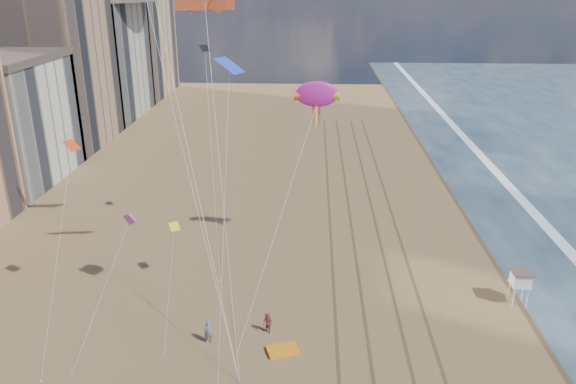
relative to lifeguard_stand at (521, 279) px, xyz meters
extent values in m
plane|color=#42301E|center=(4.51, 15.16, -2.42)|extent=(260.00, 260.00, 0.00)
plane|color=white|center=(8.71, 15.16, -2.41)|extent=(260.00, 260.00, 0.00)
cube|color=brown|center=(-15.69, 5.16, -2.41)|extent=(0.28, 120.00, 0.01)
cube|color=brown|center=(-13.29, 5.16, -2.41)|extent=(0.28, 120.00, 0.01)
cube|color=brown|center=(-10.49, 5.16, -2.41)|extent=(0.28, 120.00, 0.01)
cube|color=brown|center=(-8.29, 5.16, -2.41)|extent=(0.28, 120.00, 0.01)
cube|color=silver|center=(-59.49, 29.16, 5.58)|extent=(14.00, 18.00, 16.00)
cube|color=tan|center=(-60.49, 47.16, 11.58)|extent=(16.00, 20.00, 28.00)
cube|color=#BCB2A3|center=(-59.99, 67.16, 8.58)|extent=(15.00, 22.00, 22.00)
cube|color=tan|center=(-60.49, 89.16, 10.58)|extent=(16.00, 24.00, 26.00)
cylinder|color=white|center=(-0.58, -0.58, -1.55)|extent=(0.12, 0.12, 1.74)
cylinder|color=white|center=(0.58, -0.58, -1.55)|extent=(0.12, 0.12, 1.74)
cylinder|color=white|center=(-0.58, 0.58, -1.55)|extent=(0.12, 0.12, 1.74)
cylinder|color=white|center=(0.58, 0.58, -1.55)|extent=(0.12, 0.12, 1.74)
cube|color=white|center=(0.00, 0.00, -0.54)|extent=(1.54, 1.54, 0.12)
cube|color=white|center=(0.00, 0.00, 0.04)|extent=(1.45, 1.45, 1.06)
cube|color=#473D38|center=(0.00, 0.00, 0.67)|extent=(1.74, 1.74, 0.10)
cube|color=orange|center=(-19.80, -7.57, -2.29)|extent=(2.67, 2.16, 0.26)
ellipsoid|color=#B71C94|center=(-17.51, 8.33, 13.93)|extent=(4.21, 0.79, 2.50)
cone|color=red|center=(-19.01, 8.33, 13.74)|extent=(1.13, 0.94, 0.94)
cone|color=#FFF21A|center=(-16.00, 8.33, 13.74)|extent=(1.13, 0.94, 0.94)
cylinder|color=silver|center=(-20.36, 0.22, 5.29)|extent=(0.03, 0.03, 23.08)
imported|color=slate|center=(-25.50, -6.72, -1.43)|extent=(0.82, 0.65, 1.98)
imported|color=brown|center=(-21.10, -5.24, -1.54)|extent=(1.08, 1.06, 1.75)
cube|color=#E95D33|center=(-25.72, -0.35, 22.37)|extent=(4.36, 1.47, 1.49)
plane|color=red|center=(-35.61, -3.38, 12.26)|extent=(1.43, 1.50, 0.63)
plane|color=#D35280|center=(-33.40, 1.01, 4.41)|extent=(1.33, 1.37, 0.58)
plane|color=blue|center=(-23.16, -6.56, 18.62)|extent=(2.14, 2.26, 0.89)
plane|color=#F8FF1A|center=(-29.97, 2.43, 3.13)|extent=(1.44, 1.40, 0.46)
plane|color=black|center=(-28.01, 10.67, 17.68)|extent=(1.42, 1.38, 0.52)
camera|label=1|loc=(-17.77, -42.52, 23.90)|focal=35.00mm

